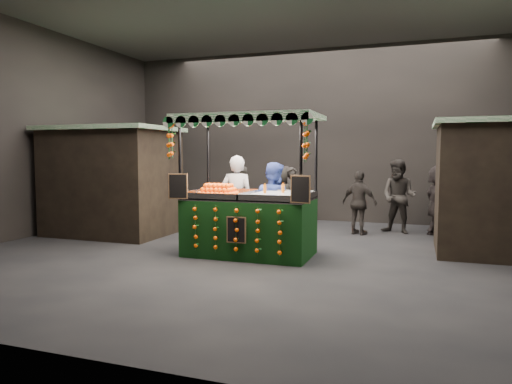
% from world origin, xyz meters
% --- Properties ---
extents(ground, '(12.00, 12.00, 0.00)m').
position_xyz_m(ground, '(0.00, 0.00, 0.00)').
color(ground, black).
rests_on(ground, ground).
extents(market_hall, '(12.10, 10.10, 5.05)m').
position_xyz_m(market_hall, '(0.00, 0.00, 3.38)').
color(market_hall, black).
rests_on(market_hall, ground).
extents(neighbour_stall_left, '(3.00, 2.20, 2.60)m').
position_xyz_m(neighbour_stall_left, '(-4.40, 1.00, 1.31)').
color(neighbour_stall_left, black).
rests_on(neighbour_stall_left, ground).
extents(juice_stall, '(2.77, 1.63, 2.68)m').
position_xyz_m(juice_stall, '(-0.40, -0.21, 0.83)').
color(juice_stall, black).
rests_on(juice_stall, ground).
extents(vendor_grey, '(0.76, 0.56, 1.92)m').
position_xyz_m(vendor_grey, '(-0.99, 0.64, 0.96)').
color(vendor_grey, gray).
rests_on(vendor_grey, ground).
extents(vendor_blue, '(1.02, 0.89, 1.78)m').
position_xyz_m(vendor_blue, '(-0.20, 0.67, 0.89)').
color(vendor_blue, navy).
rests_on(vendor_blue, ground).
extents(shopper_0, '(0.66, 0.52, 1.60)m').
position_xyz_m(shopper_0, '(-0.55, 3.54, 0.80)').
color(shopper_0, '#2E2926').
rests_on(shopper_0, ground).
extents(shopper_1, '(1.07, 0.96, 1.82)m').
position_xyz_m(shopper_1, '(2.20, 3.38, 0.91)').
color(shopper_1, black).
rests_on(shopper_1, ground).
extents(shopper_2, '(0.99, 0.70, 1.55)m').
position_xyz_m(shopper_2, '(1.31, 2.87, 0.78)').
color(shopper_2, black).
rests_on(shopper_2, ground).
extents(shopper_3, '(1.15, 1.16, 1.61)m').
position_xyz_m(shopper_3, '(3.27, 4.41, 0.80)').
color(shopper_3, '#2B2623').
rests_on(shopper_3, ground).
extents(shopper_4, '(0.91, 0.73, 1.62)m').
position_xyz_m(shopper_4, '(-0.73, 3.09, 0.81)').
color(shopper_4, black).
rests_on(shopper_4, ground).
extents(shopper_5, '(1.04, 1.65, 1.70)m').
position_xyz_m(shopper_5, '(3.10, 3.22, 0.85)').
color(shopper_5, '#2D2625').
rests_on(shopper_5, ground).
extents(shopper_6, '(0.64, 0.70, 1.61)m').
position_xyz_m(shopper_6, '(-0.99, 4.31, 0.81)').
color(shopper_6, '#2E2725').
rests_on(shopper_6, ground).
extents(shopper_7, '(0.70, 0.70, 1.64)m').
position_xyz_m(shopper_7, '(-1.71, 2.74, 0.82)').
color(shopper_7, '#282420').
rests_on(shopper_7, ground).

